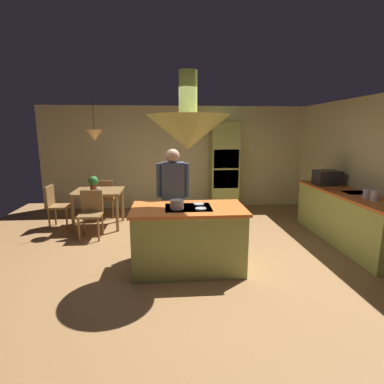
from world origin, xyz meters
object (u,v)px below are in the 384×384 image
object	(u,v)px
chair_by_back_wall	(105,196)
cooking_pot_on_cooktop	(177,204)
oven_tower	(224,167)
canister_flour	(375,196)
chair_at_corner	(56,203)
chair_facing_island	(91,211)
kitchen_island	(188,238)
dining_table	(98,196)
potted_plant_on_table	(93,183)
microwave_on_counter	(327,178)
canister_sugar	(367,194)
cup_on_table	(98,190)
person_at_island	(173,193)

from	to	relation	value
chair_by_back_wall	cooking_pot_on_cooktop	size ratio (longest dim) A/B	4.83
oven_tower	canister_flour	size ratio (longest dim) A/B	13.48
chair_at_corner	cooking_pot_on_cooktop	xyz separation A→B (m)	(2.40, -2.23, 0.48)
chair_facing_island	chair_by_back_wall	world-z (taller)	same
oven_tower	kitchen_island	bearing A→B (deg)	-108.74
dining_table	potted_plant_on_table	world-z (taller)	potted_plant_on_table
dining_table	chair_at_corner	world-z (taller)	chair_at_corner
microwave_on_counter	chair_facing_island	bearing A→B (deg)	-178.57
oven_tower	canister_flour	distance (m)	3.54
chair_at_corner	canister_sugar	world-z (taller)	canister_sugar
chair_facing_island	canister_sugar	xyz separation A→B (m)	(4.54, -1.12, 0.47)
chair_facing_island	canister_flour	xyz separation A→B (m)	(4.54, -1.30, 0.48)
oven_tower	cooking_pot_on_cooktop	bearing A→B (deg)	-110.48
oven_tower	canister_sugar	xyz separation A→B (m)	(1.74, -2.91, -0.10)
microwave_on_counter	chair_by_back_wall	bearing A→B (deg)	165.52
chair_facing_island	cup_on_table	bearing A→B (deg)	82.54
kitchen_island	chair_by_back_wall	xyz separation A→B (m)	(-1.70, 2.74, 0.05)
canister_sugar	microwave_on_counter	bearing A→B (deg)	90.00
person_at_island	chair_facing_island	xyz separation A→B (m)	(-1.50, 0.75, -0.46)
chair_facing_island	microwave_on_counter	size ratio (longest dim) A/B	1.89
potted_plant_on_table	canister_sugar	world-z (taller)	potted_plant_on_table
dining_table	chair_facing_island	distance (m)	0.66
cup_on_table	microwave_on_counter	size ratio (longest dim) A/B	0.20
cup_on_table	canister_sugar	bearing A→B (deg)	-19.08
kitchen_island	canister_flour	bearing A→B (deg)	3.18
potted_plant_on_table	cooking_pot_on_cooktop	world-z (taller)	potted_plant_on_table
kitchen_island	cup_on_table	distance (m)	2.53
cup_on_table	canister_sugar	distance (m)	4.75
canister_sugar	kitchen_island	bearing A→B (deg)	-173.21
oven_tower	chair_by_back_wall	xyz separation A→B (m)	(-2.80, -0.50, -0.58)
dining_table	canister_sugar	bearing A→B (deg)	-21.21
chair_by_back_wall	canister_flour	size ratio (longest dim) A/B	5.43
cup_on_table	microwave_on_counter	distance (m)	4.50
oven_tower	person_at_island	distance (m)	2.85
potted_plant_on_table	canister_flour	distance (m)	4.99
canister_flour	cooking_pot_on_cooktop	size ratio (longest dim) A/B	0.89
kitchen_island	potted_plant_on_table	size ratio (longest dim) A/B	5.27
chair_at_corner	potted_plant_on_table	size ratio (longest dim) A/B	2.90
oven_tower	canister_flour	world-z (taller)	oven_tower
chair_facing_island	chair_by_back_wall	distance (m)	1.29
dining_table	cooking_pot_on_cooktop	size ratio (longest dim) A/B	5.33
person_at_island	dining_table	bearing A→B (deg)	137.29
potted_plant_on_table	cooking_pot_on_cooktop	bearing A→B (deg)	-53.69
microwave_on_counter	oven_tower	bearing A→B (deg)	136.13
chair_by_back_wall	canister_flour	xyz separation A→B (m)	(4.54, -2.59, 0.48)
canister_flour	microwave_on_counter	distance (m)	1.41
microwave_on_counter	chair_at_corner	bearing A→B (deg)	174.40
person_at_island	potted_plant_on_table	distance (m)	2.08
cup_on_table	dining_table	bearing A→B (deg)	105.02
kitchen_island	canister_sugar	distance (m)	2.91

